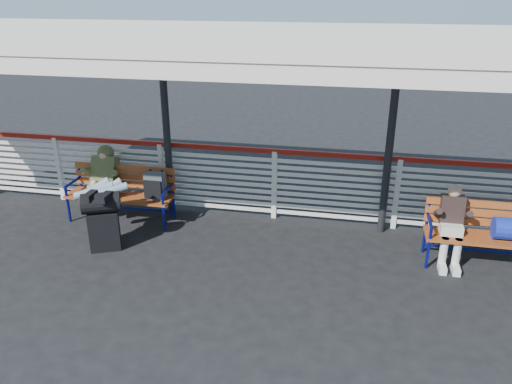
% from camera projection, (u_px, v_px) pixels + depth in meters
% --- Properties ---
extents(ground, '(60.00, 60.00, 0.00)m').
position_uv_depth(ground, '(251.00, 275.00, 6.91)').
color(ground, black).
rests_on(ground, ground).
extents(fence, '(12.08, 0.08, 1.24)m').
position_uv_depth(fence, '(274.00, 182.00, 8.38)').
color(fence, silver).
rests_on(fence, ground).
extents(canopy, '(12.60, 3.60, 3.16)m').
position_uv_depth(canopy, '(264.00, 41.00, 6.54)').
color(canopy, silver).
rests_on(canopy, ground).
extents(luggage_stack, '(0.63, 0.51, 0.91)m').
position_uv_depth(luggage_stack, '(103.00, 219.00, 7.42)').
color(luggage_stack, black).
rests_on(luggage_stack, ground).
extents(bench_left, '(1.80, 0.56, 0.92)m').
position_uv_depth(bench_left, '(131.00, 188.00, 8.32)').
color(bench_left, '#A84920').
rests_on(bench_left, ground).
extents(bench_right, '(1.80, 0.56, 0.92)m').
position_uv_depth(bench_right, '(501.00, 229.00, 6.92)').
color(bench_right, '#A84920').
rests_on(bench_right, ground).
extents(traveler_man, '(0.94, 1.64, 0.77)m').
position_uv_depth(traveler_man, '(102.00, 186.00, 8.01)').
color(traveler_man, '#7D95A8').
rests_on(traveler_man, ground).
extents(companion_person, '(0.32, 0.66, 1.15)m').
position_uv_depth(companion_person, '(451.00, 224.00, 7.02)').
color(companion_person, beige).
rests_on(companion_person, ground).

